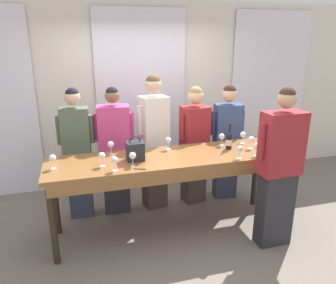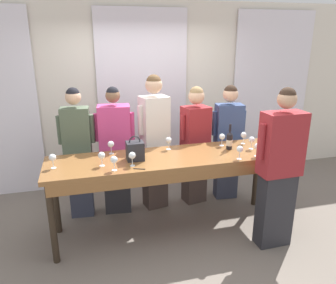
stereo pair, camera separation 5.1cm
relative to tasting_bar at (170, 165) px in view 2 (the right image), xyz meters
The scene contains 27 objects.
ground_plane 0.87m from the tasting_bar, 90.00° to the left, with size 18.00×18.00×0.00m, color #70665B.
wall_back 1.74m from the tasting_bar, 90.00° to the left, with size 12.00×0.06×2.80m.
curtain_panel_center 1.67m from the tasting_bar, 90.00° to the left, with size 1.39×0.03×2.69m.
curtain_panel_right 2.79m from the tasting_bar, 35.53° to the left, with size 1.39×0.03×2.69m.
tasting_bar is the anchor object (origin of this frame).
wine_bottle 0.80m from the tasting_bar, ahead, with size 0.07×0.07×0.31m.
handbag 0.45m from the tasting_bar, behind, with size 0.19×0.16×0.28m.
wine_glass_front_left 0.53m from the tasting_bar, 161.52° to the right, with size 0.07×0.07×0.16m.
wine_glass_front_mid 0.81m from the tasting_bar, behind, with size 0.07×0.07×0.16m.
wine_glass_front_right 0.73m from the tasting_bar, 155.95° to the left, with size 0.07×0.07×0.16m.
wine_glass_center_left 0.73m from the tasting_bar, 160.81° to the right, with size 0.07×0.07×0.16m.
wine_glass_center_mid 1.06m from the tasting_bar, ahead, with size 0.07×0.07×0.16m.
wine_glass_center_right 0.34m from the tasting_bar, 79.17° to the left, with size 0.07×0.07×0.16m.
wine_glass_back_left 1.08m from the tasting_bar, 12.35° to the left, with size 0.07×0.07×0.16m.
wine_glass_back_mid 0.81m from the tasting_bar, 19.83° to the right, with size 0.07×0.07×0.16m.
wine_glass_back_right 1.29m from the tasting_bar, behind, with size 0.07×0.07×0.16m.
wine_glass_near_host 0.80m from the tasting_bar, 17.05° to the left, with size 0.07×0.07×0.16m.
wine_glass_by_bottle 1.02m from the tasting_bar, 13.66° to the right, with size 0.07×0.07×0.16m.
wine_glass_by_handbag 1.34m from the tasting_bar, ahead, with size 0.07×0.07×0.16m.
napkin 0.51m from the tasting_bar, 141.32° to the left, with size 0.14×0.14×0.00m.
pen 0.50m from the tasting_bar, 147.07° to the right, with size 0.12×0.06×0.01m.
guest_olive_jacket 1.22m from the tasting_bar, 147.25° to the left, with size 0.46×0.24×1.71m.
guest_pink_top 0.86m from the tasting_bar, 130.07° to the left, with size 0.52×0.30×1.70m.
guest_cream_sweater 0.67m from the tasting_bar, 93.08° to the left, with size 0.46×0.34×1.83m.
guest_striped_shirt 0.85m from the tasting_bar, 50.80° to the left, with size 0.46×0.33×1.66m.
guest_navy_coat 1.22m from the tasting_bar, 32.67° to the left, with size 0.48×0.27×1.66m.
host_pouring 1.20m from the tasting_bar, 27.57° to the right, with size 0.56×0.25×1.80m.
Camera 2 is at (-0.94, -3.42, 2.28)m, focal length 35.00 mm.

